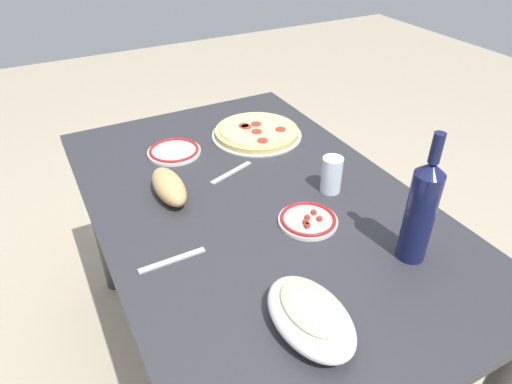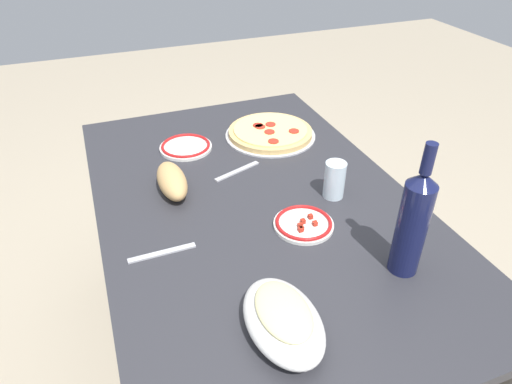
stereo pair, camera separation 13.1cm
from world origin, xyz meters
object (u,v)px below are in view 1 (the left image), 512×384
object	(u,v)px
pepperoni_pizza	(257,132)
baked_pasta_dish	(310,315)
dining_table	(256,231)
water_glass	(332,175)
side_plate_near	(308,220)
side_plate_far	(174,151)
bread_loaf	(169,187)
wine_bottle	(421,210)

from	to	relation	value
pepperoni_pizza	baked_pasta_dish	xyz separation A→B (m)	(0.82, -0.31, 0.03)
dining_table	water_glass	xyz separation A→B (m)	(0.06, 0.22, 0.17)
water_glass	side_plate_near	bearing A→B (deg)	-55.32
side_plate_near	pepperoni_pizza	bearing A→B (deg)	167.38
dining_table	side_plate_near	size ratio (longest dim) A/B	8.56
side_plate_far	bread_loaf	size ratio (longest dim) A/B	0.92
wine_bottle	water_glass	xyz separation A→B (m)	(-0.33, -0.01, -0.08)
baked_pasta_dish	side_plate_near	bearing A→B (deg)	147.24
water_glass	side_plate_far	size ratio (longest dim) A/B	0.62
side_plate_near	wine_bottle	bearing A→B (deg)	33.45
baked_pasta_dish	bread_loaf	size ratio (longest dim) A/B	1.23
side_plate_far	bread_loaf	bearing A→B (deg)	-22.00
baked_pasta_dish	water_glass	xyz separation A→B (m)	(-0.40, 0.34, 0.01)
baked_pasta_dish	water_glass	size ratio (longest dim) A/B	2.16
pepperoni_pizza	baked_pasta_dish	bearing A→B (deg)	-20.70
wine_bottle	side_plate_near	distance (m)	0.30
wine_bottle	water_glass	world-z (taller)	wine_bottle
dining_table	pepperoni_pizza	bearing A→B (deg)	151.80
pepperoni_pizza	wine_bottle	world-z (taller)	wine_bottle
dining_table	bread_loaf	distance (m)	0.30
bread_loaf	pepperoni_pizza	bearing A→B (deg)	118.99
baked_pasta_dish	wine_bottle	bearing A→B (deg)	101.60
dining_table	pepperoni_pizza	distance (m)	0.43
side_plate_near	bread_loaf	distance (m)	0.41
pepperoni_pizza	side_plate_far	xyz separation A→B (m)	(-0.02, -0.31, -0.01)
pepperoni_pizza	side_plate_near	world-z (taller)	pepperoni_pizza
dining_table	wine_bottle	bearing A→B (deg)	30.61
bread_loaf	baked_pasta_dish	bearing A→B (deg)	9.57
dining_table	wine_bottle	size ratio (longest dim) A/B	4.10
wine_bottle	water_glass	size ratio (longest dim) A/B	3.05
pepperoni_pizza	dining_table	bearing A→B (deg)	-28.20
pepperoni_pizza	wine_bottle	size ratio (longest dim) A/B	0.96
baked_pasta_dish	side_plate_far	bearing A→B (deg)	-179.89
water_glass	dining_table	bearing A→B (deg)	-104.53
side_plate_far	side_plate_near	bearing A→B (deg)	20.04
pepperoni_pizza	water_glass	size ratio (longest dim) A/B	2.94
water_glass	side_plate_far	xyz separation A→B (m)	(-0.43, -0.34, -0.05)
bread_loaf	dining_table	bearing A→B (deg)	58.17
pepperoni_pizza	side_plate_near	bearing A→B (deg)	-12.62
pepperoni_pizza	side_plate_far	distance (m)	0.31
wine_bottle	baked_pasta_dish	bearing A→B (deg)	-78.40
baked_pasta_dish	bread_loaf	distance (m)	0.60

